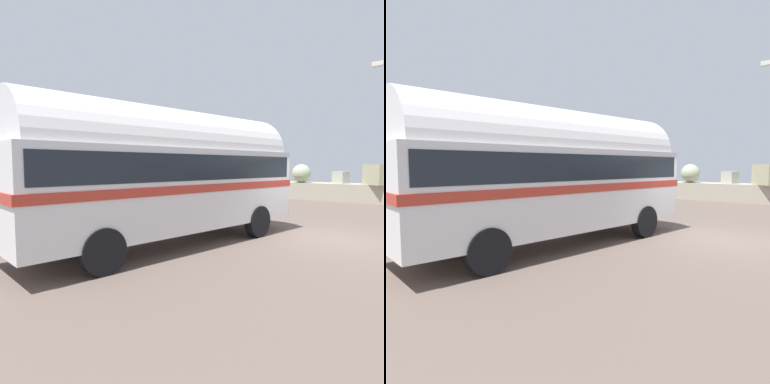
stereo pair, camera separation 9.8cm
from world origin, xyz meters
TOP-DOWN VIEW (x-y plane):
  - ground at (0.00, 0.00)m, footprint 32.00×26.00m
  - vintage_coach at (-3.34, -3.36)m, footprint 3.80×8.86m

SIDE VIEW (x-z plane):
  - ground at x=0.00m, z-range 0.00..0.02m
  - vintage_coach at x=-3.34m, z-range 0.20..3.90m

